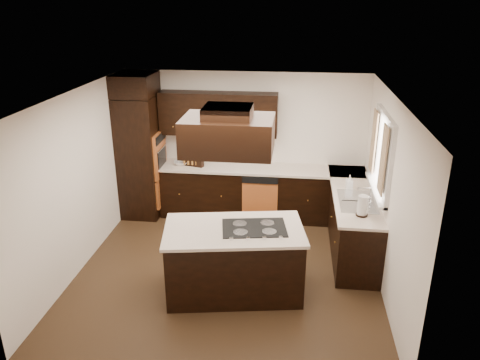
% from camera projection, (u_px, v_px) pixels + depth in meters
% --- Properties ---
extents(floor, '(4.20, 4.20, 0.02)m').
position_uv_depth(floor, '(228.00, 270.00, 6.73)').
color(floor, '#523821').
rests_on(floor, ground).
extents(ceiling, '(4.20, 4.20, 0.02)m').
position_uv_depth(ceiling, '(226.00, 96.00, 5.81)').
color(ceiling, silver).
rests_on(ceiling, ground).
extents(wall_back, '(4.20, 0.02, 2.50)m').
position_uv_depth(wall_back, '(245.00, 143.00, 8.22)').
color(wall_back, white).
rests_on(wall_back, ground).
extents(wall_front, '(4.20, 0.02, 2.50)m').
position_uv_depth(wall_front, '(194.00, 276.00, 4.32)').
color(wall_front, white).
rests_on(wall_front, ground).
extents(wall_left, '(0.02, 4.20, 2.50)m').
position_uv_depth(wall_left, '(77.00, 182.00, 6.51)').
color(wall_left, white).
rests_on(wall_left, ground).
extents(wall_right, '(0.02, 4.20, 2.50)m').
position_uv_depth(wall_right, '(389.00, 197.00, 6.03)').
color(wall_right, white).
rests_on(wall_right, ground).
extents(oven_column, '(0.65, 0.75, 2.12)m').
position_uv_depth(oven_column, '(141.00, 157.00, 8.11)').
color(oven_column, black).
rests_on(oven_column, floor).
extents(wall_oven_face, '(0.05, 0.62, 0.78)m').
position_uv_depth(wall_oven_face, '(160.00, 154.00, 8.05)').
color(wall_oven_face, '#CE672E').
rests_on(wall_oven_face, oven_column).
extents(base_cabinets_back, '(2.93, 0.60, 0.88)m').
position_uv_depth(base_cabinets_back, '(245.00, 193.00, 8.23)').
color(base_cabinets_back, black).
rests_on(base_cabinets_back, floor).
extents(base_cabinets_right, '(0.60, 2.40, 0.88)m').
position_uv_depth(base_cabinets_right, '(352.00, 221.00, 7.20)').
color(base_cabinets_right, black).
rests_on(base_cabinets_right, floor).
extents(countertop_back, '(2.93, 0.63, 0.04)m').
position_uv_depth(countertop_back, '(245.00, 168.00, 8.04)').
color(countertop_back, beige).
rests_on(countertop_back, base_cabinets_back).
extents(countertop_right, '(0.63, 2.40, 0.04)m').
position_uv_depth(countertop_right, '(353.00, 193.00, 7.03)').
color(countertop_right, beige).
rests_on(countertop_right, base_cabinets_right).
extents(upper_cabinets, '(2.00, 0.34, 0.72)m').
position_uv_depth(upper_cabinets, '(218.00, 114.00, 7.90)').
color(upper_cabinets, black).
rests_on(upper_cabinets, wall_back).
extents(dishwasher_front, '(0.60, 0.05, 0.72)m').
position_uv_depth(dishwasher_front, '(260.00, 202.00, 7.94)').
color(dishwasher_front, '#CE672E').
rests_on(dishwasher_front, floor).
extents(window_frame, '(0.06, 1.32, 1.12)m').
position_uv_depth(window_frame, '(382.00, 154.00, 6.40)').
color(window_frame, silver).
rests_on(window_frame, wall_right).
extents(window_pane, '(0.00, 1.20, 1.00)m').
position_uv_depth(window_pane, '(384.00, 154.00, 6.40)').
color(window_pane, white).
rests_on(window_pane, wall_right).
extents(curtain_left, '(0.02, 0.34, 0.90)m').
position_uv_depth(curtain_left, '(383.00, 160.00, 6.00)').
color(curtain_left, beige).
rests_on(curtain_left, wall_right).
extents(curtain_right, '(0.02, 0.34, 0.90)m').
position_uv_depth(curtain_right, '(374.00, 141.00, 6.78)').
color(curtain_right, beige).
rests_on(curtain_right, wall_right).
extents(sink_rim, '(0.52, 0.84, 0.01)m').
position_uv_depth(sink_rim, '(357.00, 201.00, 6.70)').
color(sink_rim, silver).
rests_on(sink_rim, countertop_right).
extents(island, '(1.83, 1.20, 0.88)m').
position_uv_depth(island, '(234.00, 261.00, 6.09)').
color(island, black).
rests_on(island, floor).
extents(island_top, '(1.91, 1.27, 0.04)m').
position_uv_depth(island_top, '(234.00, 230.00, 5.92)').
color(island_top, beige).
rests_on(island_top, island).
extents(cooktop, '(0.88, 0.66, 0.01)m').
position_uv_depth(cooktop, '(254.00, 228.00, 5.92)').
color(cooktop, black).
rests_on(cooktop, island_top).
extents(range_hood, '(1.05, 0.72, 0.42)m').
position_uv_depth(range_hood, '(228.00, 135.00, 5.42)').
color(range_hood, black).
rests_on(range_hood, ceiling).
extents(hood_duct, '(0.55, 0.50, 0.13)m').
position_uv_depth(hood_duct, '(228.00, 112.00, 5.32)').
color(hood_duct, black).
rests_on(hood_duct, ceiling).
extents(blender_base, '(0.15, 0.15, 0.10)m').
position_uv_depth(blender_base, '(182.00, 162.00, 8.15)').
color(blender_base, silver).
rests_on(blender_base, countertop_back).
extents(blender_pitcher, '(0.13, 0.13, 0.26)m').
position_uv_depth(blender_pitcher, '(182.00, 152.00, 8.08)').
color(blender_pitcher, silver).
rests_on(blender_pitcher, blender_base).
extents(spice_rack, '(0.40, 0.20, 0.32)m').
position_uv_depth(spice_rack, '(193.00, 157.00, 8.05)').
color(spice_rack, black).
rests_on(spice_rack, countertop_back).
extents(mixing_bowl, '(0.28, 0.28, 0.06)m').
position_uv_depth(mixing_bowl, '(181.00, 163.00, 8.16)').
color(mixing_bowl, silver).
rests_on(mixing_bowl, countertop_back).
extents(soap_bottle, '(0.11, 0.11, 0.21)m').
position_uv_depth(soap_bottle, '(349.00, 182.00, 7.12)').
color(soap_bottle, silver).
rests_on(soap_bottle, countertop_right).
extents(paper_towel, '(0.14, 0.14, 0.29)m').
position_uv_depth(paper_towel, '(363.00, 206.00, 6.21)').
color(paper_towel, silver).
rests_on(paper_towel, countertop_right).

